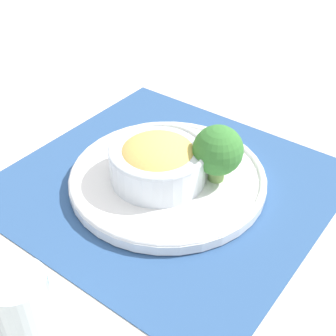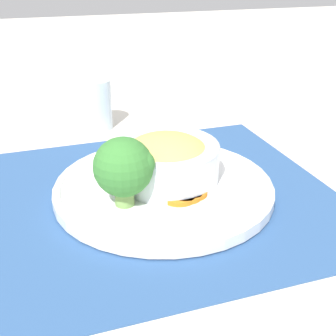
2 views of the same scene
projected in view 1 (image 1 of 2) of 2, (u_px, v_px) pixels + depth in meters
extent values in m
plane|color=beige|center=(168.00, 184.00, 0.76)|extent=(4.00, 4.00, 0.00)
cube|color=#2D5184|center=(168.00, 183.00, 0.76)|extent=(0.51, 0.49, 0.00)
cylinder|color=white|center=(168.00, 179.00, 0.76)|extent=(0.32, 0.32, 0.02)
torus|color=white|center=(168.00, 175.00, 0.75)|extent=(0.32, 0.32, 0.01)
cylinder|color=silver|center=(158.00, 164.00, 0.73)|extent=(0.15, 0.15, 0.05)
torus|color=silver|center=(158.00, 150.00, 0.72)|extent=(0.15, 0.15, 0.01)
ellipsoid|color=#E0B75B|center=(158.00, 157.00, 0.72)|extent=(0.13, 0.13, 0.06)
cylinder|color=#759E51|center=(216.00, 172.00, 0.74)|extent=(0.03, 0.03, 0.03)
sphere|color=#387A33|center=(218.00, 150.00, 0.71)|extent=(0.08, 0.08, 0.08)
sphere|color=#387A33|center=(210.00, 139.00, 0.72)|extent=(0.04, 0.04, 0.04)
sphere|color=#387A33|center=(226.00, 155.00, 0.69)|extent=(0.03, 0.03, 0.03)
cylinder|color=orange|center=(182.00, 158.00, 0.78)|extent=(0.05, 0.05, 0.01)
cylinder|color=orange|center=(176.00, 156.00, 0.79)|extent=(0.05, 0.05, 0.01)
cylinder|color=orange|center=(169.00, 156.00, 0.79)|extent=(0.05, 0.05, 0.01)
cylinder|color=silver|center=(23.00, 309.00, 0.52)|extent=(0.07, 0.07, 0.10)
cylinder|color=silver|center=(26.00, 318.00, 0.53)|extent=(0.06, 0.06, 0.06)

